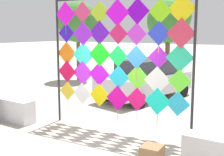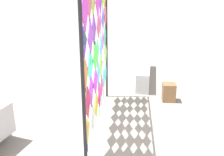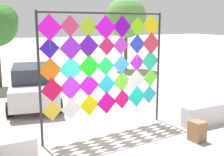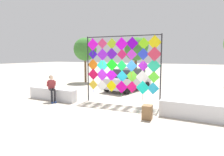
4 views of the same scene
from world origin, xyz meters
name	(u,v)px [view 2 (image 2 of 4)]	position (x,y,z in m)	size (l,w,h in m)	color
ground	(121,131)	(0.00, 0.00, 0.00)	(120.00, 120.00, 0.00)	#ADA393
plaza_ledge_right	(144,70)	(4.18, -0.45, 0.36)	(3.38, 0.47, 0.73)	silver
kite_display_rack	(98,48)	(0.05, 0.60, 2.27)	(4.38, 0.38, 3.86)	#232328
cardboard_box_large	(169,92)	(2.14, -1.35, 0.31)	(0.40, 0.43, 0.62)	olive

